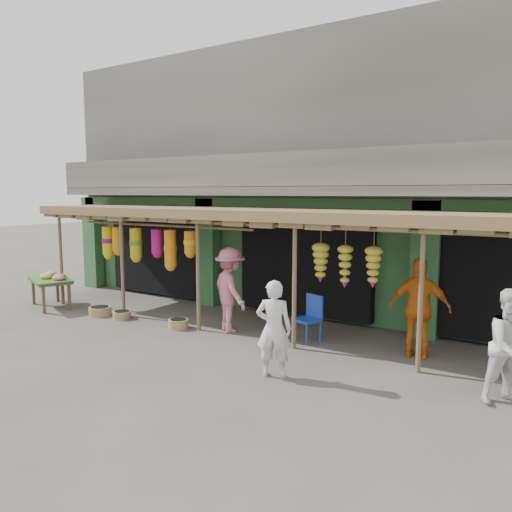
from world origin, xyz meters
The scene contains 12 objects.
ground centered at (0.00, 0.00, 0.00)m, with size 80.00×80.00×0.00m, color #514C47.
building centered at (0.00, 4.87, 3.37)m, with size 16.40×6.80×7.00m.
awning centered at (-0.14, 0.81, 2.59)m, with size 14.00×2.70×2.79m.
flower_table centered at (-6.42, -0.60, 0.76)m, with size 1.81×1.46×0.95m.
blue_chair centered at (1.03, 0.46, 0.55)m, with size 0.60×0.61×0.99m.
basket_left centered at (-3.81, -0.44, 0.10)m, with size 0.46×0.46×0.19m, color olive.
basket_mid centered at (-4.56, -0.50, 0.11)m, with size 0.57×0.57×0.22m, color olive.
basket_right centered at (-2.00, -0.35, 0.11)m, with size 0.47×0.47×0.21m, color #AA824F.
person_front centered at (1.46, -1.77, 0.85)m, with size 0.62×0.41×1.69m, color silver.
person_right centered at (5.01, -0.78, 0.88)m, with size 0.85×0.66×1.75m, color silver.
person_vendor centered at (3.28, 0.62, 0.97)m, with size 1.14×0.47×1.94m, color #CA6113.
person_shopper centered at (-0.85, 0.15, 0.96)m, with size 1.25×0.72×1.93m, color #C96A80.
Camera 1 is at (5.73, -8.89, 3.16)m, focal length 35.00 mm.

